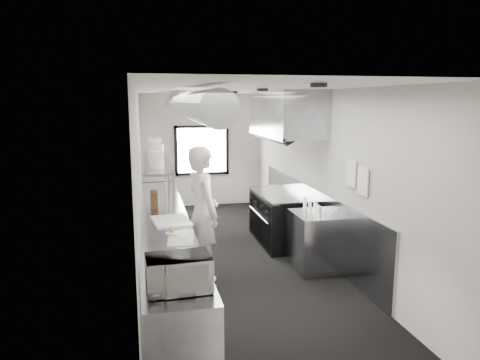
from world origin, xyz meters
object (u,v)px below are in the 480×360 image
bottle_station (315,241)px  squeeze_bottle_e (305,203)px  prep_counter (166,247)px  pass_shelf (157,163)px  range (281,218)px  squeeze_bottle_b (318,211)px  cutting_board (171,221)px  small_plate (172,233)px  squeeze_bottle_c (315,208)px  knife_block (154,199)px  plate_stack_b (156,154)px  squeeze_bottle_a (319,213)px  exhaust_hood (286,114)px  microwave (178,273)px  squeeze_bottle_d (310,207)px  plate_stack_d (154,146)px  plate_stack_c (154,148)px  deli_tub_a (163,269)px  line_cook (203,213)px  far_work_table (157,196)px  plate_stack_a (157,160)px

bottle_station → squeeze_bottle_e: 0.64m
prep_counter → pass_shelf: pass_shelf is taller
range → squeeze_bottle_b: (0.08, -1.56, 0.52)m
cutting_board → squeeze_bottle_b: size_ratio=3.93×
small_plate → squeeze_bottle_c: squeeze_bottle_c is taller
knife_block → plate_stack_b: size_ratio=0.80×
squeeze_bottle_c → squeeze_bottle_e: bearing=95.2°
squeeze_bottle_a → squeeze_bottle_c: 0.33m
exhaust_hood → microwave: 4.58m
small_plate → squeeze_bottle_c: bearing=13.9°
squeeze_bottle_a → squeeze_bottle_c: (0.07, 0.32, -0.01)m
squeeze_bottle_c → squeeze_bottle_e: squeeze_bottle_c is taller
prep_counter → squeeze_bottle_d: (2.25, -0.09, 0.53)m
microwave → plate_stack_d: 4.94m
range → plate_stack_c: 2.68m
knife_block → range: bearing=9.7°
knife_block → squeeze_bottle_c: size_ratio=1.44×
pass_shelf → cutting_board: size_ratio=4.50×
knife_block → squeeze_bottle_d: size_ratio=1.65×
small_plate → plate_stack_b: (-0.13, 1.90, 0.83)m
deli_tub_a → squeeze_bottle_e: (2.38, 2.27, 0.04)m
microwave → cutting_board: (0.08, 2.39, -0.15)m
line_cook → squeeze_bottle_c: (1.74, -0.08, -0.00)m
bottle_station → cutting_board: 2.26m
squeeze_bottle_a → squeeze_bottle_d: 0.46m
knife_block → squeeze_bottle_d: (2.38, -0.84, -0.05)m
line_cook → squeeze_bottle_e: bearing=-96.3°
range → deli_tub_a: bearing=-124.7°
squeeze_bottle_d → exhaust_hood: bearing=90.2°
microwave → small_plate: 1.79m
far_work_table → squeeze_bottle_e: size_ratio=6.60×
pass_shelf → squeeze_bottle_d: pass_shelf is taller
pass_shelf → plate_stack_d: plate_stack_d is taller
deli_tub_a → plate_stack_b: plate_stack_b is taller
line_cook → microwave: line_cook is taller
plate_stack_b → knife_block: bearing=-99.7°
knife_block → microwave: bearing=-89.1°
far_work_table → small_plate: small_plate is taller
pass_shelf → squeeze_bottle_a: pass_shelf is taller
range → far_work_table: range is taller
squeeze_bottle_b → knife_block: bearing=155.3°
bottle_station → plate_stack_c: plate_stack_c is taller
small_plate → knife_block: size_ratio=0.65×
range → plate_stack_a: 2.62m
microwave → squeeze_bottle_d: bearing=44.4°
far_work_table → knife_block: bearing=-92.6°
squeeze_bottle_a → prep_counter: bearing=166.2°
prep_counter → squeeze_bottle_e: (2.25, 0.14, 0.54)m
cutting_board → plate_stack_d: plate_stack_d is taller
plate_stack_c → squeeze_bottle_c: 3.23m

